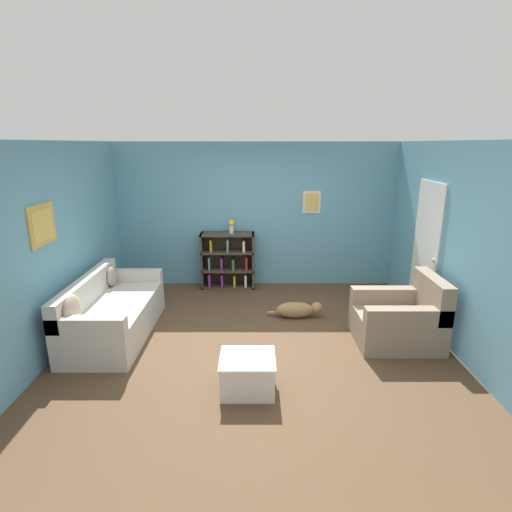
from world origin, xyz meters
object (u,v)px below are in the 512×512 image
Objects in this scene: couch at (112,314)px; vase at (231,226)px; recliner_chair at (401,319)px; coffee_table at (248,372)px; bookshelf at (228,261)px; dog at (298,310)px.

vase is at bearing 51.23° from couch.
recliner_chair is 1.78× the size of coffee_table.
vase reaches higher than couch.
dog is at bearing -49.99° from bookshelf.
vase is (-0.35, 3.20, 0.95)m from coffee_table.
vase reaches higher than recliner_chair.
vase is (0.07, -0.02, 0.67)m from bookshelf.
vase is at bearing 128.70° from dog.
bookshelf reaches higher than coffee_table.
couch is 3.30× the size of coffee_table.
bookshelf is at bearing 138.64° from recliner_chair.
couch is 1.85× the size of recliner_chair.
recliner_chair is at bearing -2.92° from couch.
coffee_table is at bearing -83.76° from vase.
dog is (2.62, 0.57, -0.19)m from couch.
coffee_table is (1.89, -1.29, -0.10)m from couch.
bookshelf is at bearing 97.43° from coffee_table.
dog is 3.55× the size of vase.
vase reaches higher than bookshelf.
dog is at bearing -51.30° from vase.
bookshelf is (1.47, 1.94, 0.18)m from couch.
coffee_table reaches higher than dog.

